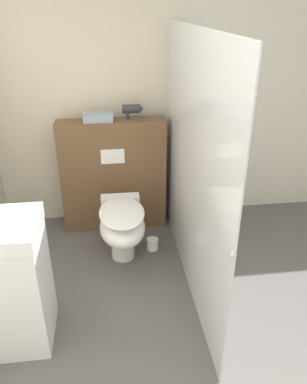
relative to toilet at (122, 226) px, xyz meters
name	(u,v)px	position (x,y,z in m)	size (l,w,h in m)	color
wall_back	(129,99)	(0.15, 0.87, 0.89)	(8.00, 0.06, 2.50)	beige
partition_panel	(114,176)	(-0.04, 0.63, 0.20)	(1.02, 0.23, 1.12)	brown
shower_glass	(190,168)	(0.52, -0.23, 0.62)	(0.04, 2.14, 1.96)	silver
toilet	(122,226)	(0.00, 0.00, 0.00)	(0.39, 0.66, 0.54)	white
hair_drier	(132,109)	(0.16, 0.66, 0.85)	(0.20, 0.08, 0.13)	#2D2D33
folded_towel	(98,117)	(-0.16, 0.62, 0.80)	(0.27, 0.14, 0.08)	#8C9EAD
spare_toilet_roll	(153,244)	(0.28, 0.14, -0.31)	(0.11, 0.11, 0.11)	white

